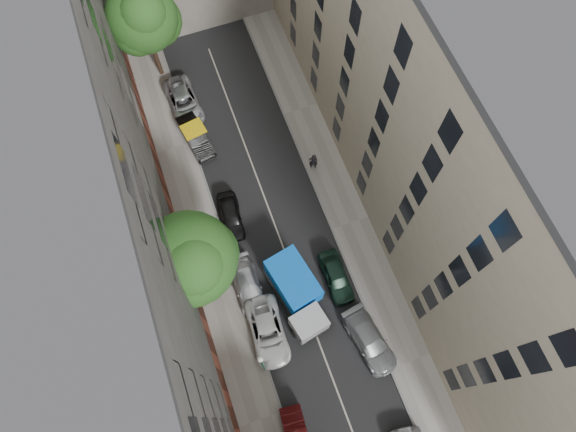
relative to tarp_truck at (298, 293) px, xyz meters
name	(u,v)px	position (x,y,z in m)	size (l,w,h in m)	color
ground	(283,246)	(0.35, 4.12, -1.55)	(120.00, 120.00, 0.00)	#4C4C49
road_surface	(283,246)	(0.35, 4.12, -1.54)	(8.00, 44.00, 0.02)	black
sidewalk_left	(213,270)	(-5.15, 4.12, -1.47)	(3.00, 44.00, 0.15)	gray
sidewalk_right	(350,223)	(5.85, 4.12, -1.47)	(3.00, 44.00, 0.15)	gray
building_left	(93,252)	(-10.65, 4.12, 8.45)	(8.00, 44.00, 20.00)	#464441
building_right	(452,135)	(11.35, 4.12, 8.45)	(8.00, 44.00, 20.00)	tan
tarp_truck	(298,293)	(0.00, 0.00, 0.00)	(3.55, 6.49, 2.81)	black
car_left_2	(268,332)	(-2.84, -1.68, -0.83)	(2.38, 5.17, 1.44)	silver
car_left_3	(247,286)	(-3.14, 1.92, -0.87)	(1.91, 4.71, 1.37)	#B9B8BD
car_left_4	(230,216)	(-2.67, 7.52, -0.85)	(1.65, 4.10, 1.40)	black
car_left_5	(196,137)	(-3.25, 15.12, -0.81)	(1.57, 4.51, 1.49)	black
car_left_6	(184,102)	(-3.25, 18.72, -0.83)	(2.40, 5.19, 1.44)	#BCBCC1
car_right_1	(370,341)	(3.62, -4.68, -0.82)	(2.04, 5.03, 1.46)	gray
car_right_2	(336,277)	(3.15, 0.36, -0.83)	(1.69, 4.19, 1.43)	black
tree_mid	(192,261)	(-5.95, 3.01, 5.04)	(6.20, 6.05, 9.79)	#382619
tree_far	(144,20)	(-4.15, 22.60, 5.02)	(5.67, 5.45, 9.56)	#382619
lamp_post	(262,363)	(-3.85, -3.96, 2.48)	(0.36, 0.36, 6.28)	#185535
pedestrian	(313,161)	(4.88, 9.61, -0.45)	(0.69, 0.46, 1.90)	black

